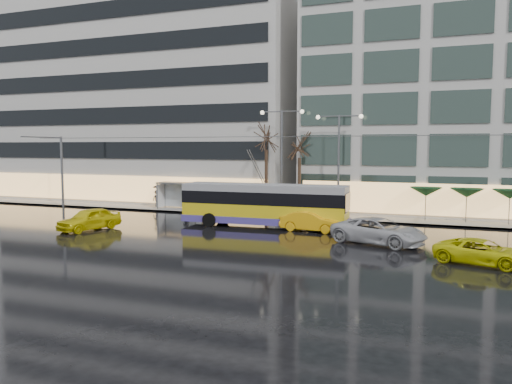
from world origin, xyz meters
The scene contains 22 objects.
ground centered at (0.00, 0.00, 0.00)m, with size 140.00×140.00×0.00m, color black.
sidewalk centered at (2.00, 14.00, 0.07)m, with size 80.00×10.00×0.15m, color gray.
kerb centered at (2.00, 9.05, 0.07)m, with size 80.00×0.10×0.15m, color slate.
building_left centered at (-16.00, 19.00, 11.15)m, with size 34.00×14.00×22.00m, color #BBB8B3.
building_right centered at (19.00, 19.00, 12.65)m, with size 32.00×14.00×25.00m, color #BBB8B3.
trolleybus centered at (2.71, 4.31, 1.57)m, with size 12.62×5.02×5.81m.
catenary centered at (1.00, 7.94, 4.25)m, with size 42.24×5.12×7.00m.
bus_shelter centered at (-8.38, 10.69, 1.96)m, with size 4.20×1.60×2.51m.
street_lamp_near centered at (2.00, 10.80, 5.99)m, with size 3.96×0.36×9.03m.
street_lamp_far centered at (7.00, 10.80, 5.71)m, with size 3.96×0.36×8.53m.
tree_a centered at (0.50, 11.00, 7.09)m, with size 3.20×3.20×8.40m.
tree_b centered at (3.50, 11.20, 6.40)m, with size 3.20×3.20×7.70m.
parasol_a centered at (14.00, 11.00, 2.45)m, with size 2.50×2.50×2.65m.
parasol_b centered at (17.00, 11.00, 2.45)m, with size 2.50×2.50×2.65m.
parasol_c centered at (20.00, 11.00, 2.45)m, with size 2.50×2.50×2.65m.
taxi_a centered at (-8.63, -1.59, 0.80)m, with size 1.89×4.71×1.60m, color #D8C70B.
taxi_b centered at (6.59, 3.51, 0.73)m, with size 1.55×4.45×1.47m, color #FFB10D.
taxi_c centered at (17.25, -3.12, 0.65)m, with size 2.16×4.69×1.30m, color #D2D00B.
sedan_silver centered at (11.62, 0.56, 0.81)m, with size 2.70×5.85×1.62m, color #B4B4B9.
pedestrian_a centered at (-7.37, 10.57, 1.58)m, with size 1.12×1.14×2.19m.
pedestrian_b centered at (-6.23, 11.97, 1.06)m, with size 1.09×1.00×1.81m.
pedestrian_c centered at (-10.96, 11.34, 1.26)m, with size 1.09×0.86×2.11m.
Camera 1 is at (15.27, -30.74, 6.05)m, focal length 35.00 mm.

